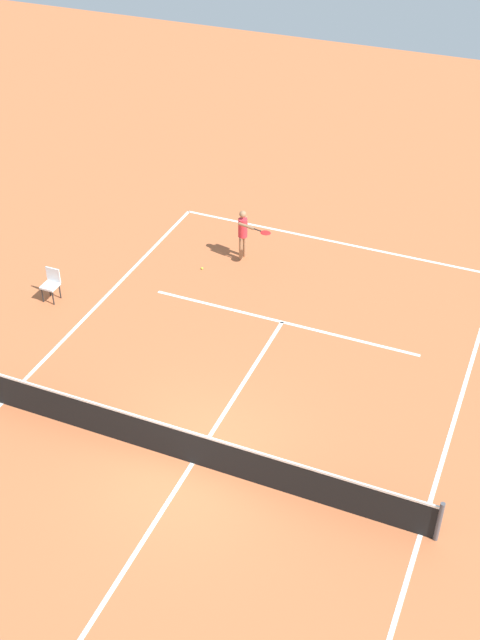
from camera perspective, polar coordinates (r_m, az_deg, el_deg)
name	(u,v)px	position (r m, az deg, el deg)	size (l,w,h in m)	color
ground_plane	(193,463)	(18.28, -3.36, -10.04)	(60.00, 60.00, 0.00)	#B76038
court_lines	(193,463)	(18.27, -3.36, -10.03)	(10.34, 20.96, 0.01)	white
tennis_net	(192,447)	(17.92, -3.41, -8.95)	(10.94, 0.10, 1.07)	#4C4C51
player_serving	(244,231)	(24.49, 0.29, 6.31)	(1.21, 0.78, 1.63)	#9E704C
tennis_ball	(202,268)	(24.46, -2.70, 3.67)	(0.07, 0.07, 0.07)	#CCE033
courtside_chair_mid	(51,283)	(23.48, -13.19, 2.56)	(0.44, 0.46, 0.95)	#262626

